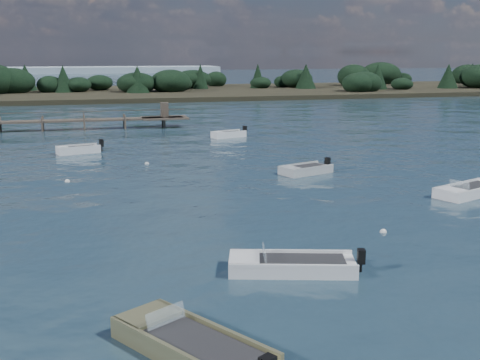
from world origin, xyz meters
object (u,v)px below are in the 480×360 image
object	(u,v)px
tender_far_white	(79,151)
dinghy_extra_b	(306,171)
dinghy_mid_white_b	(469,192)
tender_far_grey_b	(229,136)
dinghy_near_olive	(192,349)
dinghy_mid_white_a	(291,267)

from	to	relation	value
tender_far_white	dinghy_extra_b	bearing A→B (deg)	-40.04
dinghy_extra_b	dinghy_mid_white_b	bearing A→B (deg)	-50.74
tender_far_grey_b	dinghy_near_olive	xyz separation A→B (m)	(-11.22, -41.53, -0.01)
tender_far_white	dinghy_mid_white_b	world-z (taller)	tender_far_white
dinghy_near_olive	dinghy_mid_white_a	distance (m)	7.23
dinghy_mid_white_b	dinghy_mid_white_a	world-z (taller)	dinghy_mid_white_b
dinghy_near_olive	tender_far_white	world-z (taller)	dinghy_near_olive
tender_far_grey_b	dinghy_mid_white_a	distance (m)	36.71
tender_far_grey_b	dinghy_mid_white_a	xyz separation A→B (m)	(-6.40, -36.14, -0.02)
dinghy_extra_b	dinghy_mid_white_a	world-z (taller)	dinghy_mid_white_a
dinghy_near_olive	tender_far_grey_b	bearing A→B (deg)	74.88
dinghy_mid_white_a	dinghy_near_olive	bearing A→B (deg)	-131.84
dinghy_near_olive	dinghy_extra_b	xyz separation A→B (m)	(12.10, 22.93, -0.01)
dinghy_mid_white_a	dinghy_extra_b	bearing A→B (deg)	67.46
dinghy_extra_b	tender_far_grey_b	bearing A→B (deg)	92.71
tender_far_grey_b	dinghy_mid_white_b	xyz separation A→B (m)	(7.78, -27.04, -0.02)
tender_far_white	dinghy_extra_b	xyz separation A→B (m)	(15.06, -12.66, -0.03)
dinghy_near_olive	tender_far_white	distance (m)	35.71
tender_far_white	dinghy_mid_white_b	bearing A→B (deg)	-43.85
tender_far_grey_b	tender_far_white	world-z (taller)	tender_far_white
tender_far_white	dinghy_mid_white_a	bearing A→B (deg)	-75.55
tender_far_grey_b	tender_far_white	xyz separation A→B (m)	(-14.18, -5.95, 0.00)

